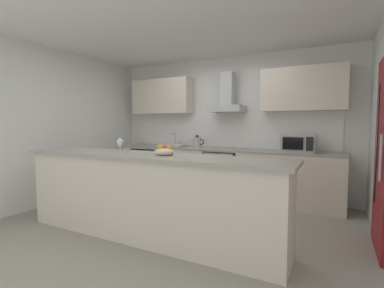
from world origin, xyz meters
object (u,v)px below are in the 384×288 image
(oven, at_px, (224,173))
(kettle, at_px, (197,142))
(range_hood, at_px, (227,100))
(fruit_bowl, at_px, (164,151))
(refrigerator, at_px, (150,168))
(sink, at_px, (172,145))
(wine_glass, at_px, (120,143))
(microwave, at_px, (298,143))

(oven, bearing_deg, kettle, -176.39)
(range_hood, xyz_separation_m, fruit_bowl, (0.08, -2.21, -0.75))
(oven, bearing_deg, range_hood, 90.00)
(oven, height_order, refrigerator, oven)
(sink, relative_size, fruit_bowl, 2.27)
(wine_glass, bearing_deg, oven, 76.44)
(sink, height_order, fruit_bowl, sink)
(refrigerator, relative_size, sink, 1.70)
(oven, distance_m, range_hood, 1.33)
(microwave, relative_size, range_hood, 0.69)
(kettle, bearing_deg, refrigerator, 178.40)
(oven, xyz_separation_m, refrigerator, (-1.64, -0.00, -0.03))
(microwave, bearing_deg, fruit_bowl, -119.78)
(refrigerator, bearing_deg, range_hood, 4.61)
(kettle, bearing_deg, range_hood, 17.01)
(microwave, xyz_separation_m, fruit_bowl, (-1.18, -2.05, -0.01))
(range_hood, bearing_deg, wine_glass, -102.81)
(microwave, xyz_separation_m, sink, (-2.36, 0.04, -0.12))
(kettle, xyz_separation_m, range_hood, (0.53, 0.16, 0.78))
(refrigerator, bearing_deg, microwave, -0.50)
(oven, relative_size, sink, 1.60)
(refrigerator, xyz_separation_m, wine_glass, (1.12, -2.14, 0.70))
(microwave, distance_m, sink, 2.37)
(refrigerator, distance_m, fruit_bowl, 2.77)
(refrigerator, relative_size, fruit_bowl, 3.86)
(sink, relative_size, kettle, 1.73)
(refrigerator, height_order, sink, sink)
(refrigerator, distance_m, sink, 0.73)
(kettle, xyz_separation_m, wine_glass, (0.02, -2.11, 0.12))
(wine_glass, bearing_deg, kettle, 90.46)
(oven, relative_size, fruit_bowl, 3.64)
(microwave, xyz_separation_m, wine_glass, (-1.77, -2.11, 0.07))
(microwave, bearing_deg, refrigerator, 179.50)
(refrigerator, height_order, microwave, microwave)
(kettle, bearing_deg, oven, 3.61)
(microwave, relative_size, kettle, 1.73)
(microwave, height_order, kettle, microwave)
(range_hood, bearing_deg, kettle, -162.99)
(refrigerator, xyz_separation_m, sink, (0.53, 0.01, 0.50))
(wine_glass, height_order, fruit_bowl, wine_glass)
(range_hood, distance_m, fruit_bowl, 2.34)
(kettle, xyz_separation_m, fruit_bowl, (0.62, -2.05, 0.04))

